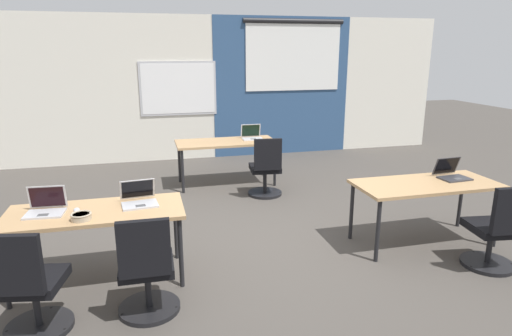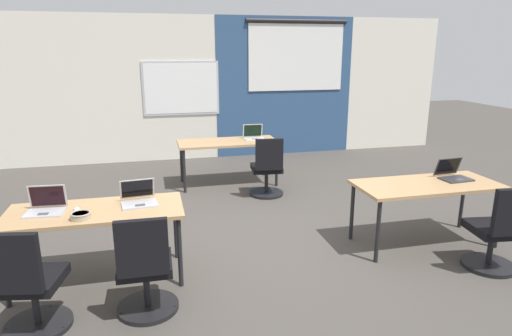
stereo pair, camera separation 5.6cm
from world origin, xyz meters
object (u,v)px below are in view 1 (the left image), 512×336
Objects in this scene: chair_near_right_end at (496,234)px; mouse_near_left_end at (77,210)px; chair_near_left_inner at (147,274)px; laptop_near_right_end at (452,174)px; chair_far_right at (266,172)px; desk_near_left at (96,216)px; desk_far_center at (226,145)px; chair_near_left_end at (30,291)px; laptop_far_right at (252,136)px; snack_bowl at (81,216)px; desk_near_right at (426,188)px; laptop_near_left_end at (46,208)px; laptop_near_left_inner at (139,199)px.

mouse_near_left_end is (-3.98, 0.74, 0.36)m from chair_near_right_end.
chair_near_left_inner is at bearing 6.84° from chair_near_right_end.
laptop_near_right_end is 0.38× the size of chair_far_right.
desk_far_center is (1.75, 2.80, 0.00)m from desk_near_left.
chair_near_right_end is 3.39m from chair_near_left_inner.
chair_near_left_end is (-4.33, -0.84, -0.39)m from laptop_near_right_end.
mouse_near_left_end is 0.88m from chair_near_left_end.
laptop_far_right is at bearing -83.78° from chair_far_right.
chair_near_right_end is 1.00× the size of chair_near_left_end.
laptop_far_right reaches higher than desk_near_left.
snack_bowl is at bearing -125.16° from laptop_far_right.
chair_near_left_end is at bearing -169.29° from desk_near_right.
chair_near_left_inner reaches higher than desk_near_right.
chair_near_left_inner is at bearing -171.34° from laptop_near_right_end.
chair_far_right is at bearing -88.20° from laptop_far_right.
chair_near_left_inner is 2.63× the size of laptop_near_left_end.
laptop_near_left_inner reaches higher than chair_near_left_end.
mouse_near_left_end is at bearing 106.90° from snack_bowl.
chair_near_left_inner is 0.87m from chair_near_left_end.
laptop_near_left_inner is at bearing 176.03° from laptop_near_right_end.
desk_near_right is 1.74× the size of chair_near_left_end.
chair_near_right_end is 4.26m from chair_near_left_end.
chair_far_right is at bearing 126.74° from laptop_near_right_end.
chair_near_right_end is at bearing -64.51° from laptop_far_right.
laptop_far_right reaches higher than desk_near_right.
snack_bowl is at bearing -176.55° from desk_near_right.
desk_far_center is 4.75× the size of laptop_far_right.
laptop_far_right reaches higher than snack_bowl.
snack_bowl is at bearing 50.21° from chair_far_right.
desk_far_center is 3.46m from laptop_near_right_end.
laptop_far_right is (1.81, 2.80, 0.00)m from laptop_near_left_inner.
chair_near_left_inner is 1.00× the size of chair_far_right.
snack_bowl is at bearing -113.68° from desk_near_left.
snack_bowl reaches higher than desk_near_left.
snack_bowl is (-0.09, -0.22, 0.10)m from desk_near_left.
desk_near_left is 3.50m from desk_near_right.
laptop_near_left_inner is at bearing 178.50° from desk_near_right.
chair_near_right_end reaches higher than desk_far_center.
laptop_far_right is at bearing 52.61° from desk_near_left.
chair_near_left_inner is 1.00× the size of chair_near_left_end.
laptop_near_left_inner is 0.56m from mouse_near_left_end.
snack_bowl is (-3.99, -0.31, -0.01)m from laptop_near_right_end.
chair_near_left_inner is (-3.39, 0.04, 0.00)m from chair_near_right_end.
desk_far_center is 3.75m from chair_near_left_inner.
chair_near_left_inner is at bearing -114.94° from laptop_far_right.
chair_near_right_end reaches higher than desk_near_right.
snack_bowl is at bearing -155.16° from laptop_near_left_inner.
desk_far_center is 4.40× the size of laptop_near_left_inner.
chair_near_right_end is (-0.07, -0.83, -0.39)m from laptop_near_right_end.
laptop_near_right_end is at bearing -87.44° from chair_near_right_end.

